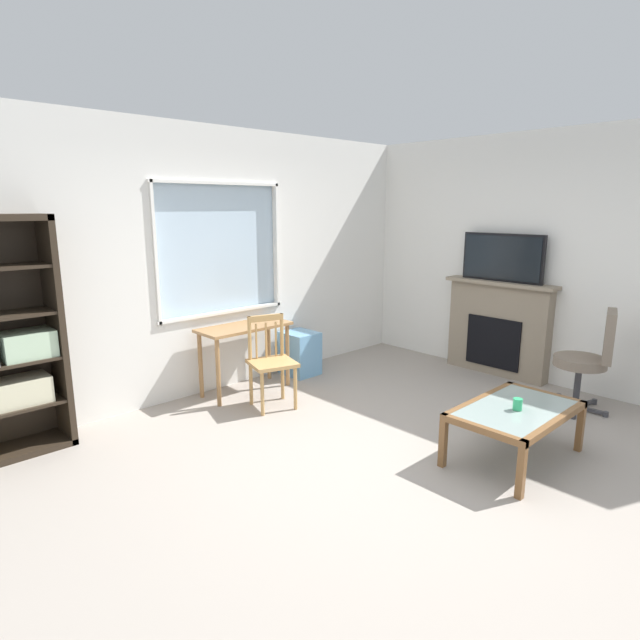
{
  "coord_description": "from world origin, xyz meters",
  "views": [
    {
      "loc": [
        -2.93,
        -2.41,
        1.95
      ],
      "look_at": [
        0.06,
        0.76,
        0.99
      ],
      "focal_mm": 29.12,
      "sensor_mm": 36.0,
      "label": 1
    }
  ],
  "objects_px": {
    "wooden_chair": "(271,361)",
    "coffee_table": "(516,414)",
    "desk_under_window": "(245,337)",
    "sippy_cup": "(518,404)",
    "office_chair": "(591,355)",
    "tv": "(502,258)",
    "fireplace": "(498,328)",
    "plastic_drawer_unit": "(300,353)"
  },
  "relations": [
    {
      "from": "plastic_drawer_unit",
      "to": "office_chair",
      "type": "bearing_deg",
      "value": -65.3
    },
    {
      "from": "desk_under_window",
      "to": "tv",
      "type": "relative_size",
      "value": 1.03
    },
    {
      "from": "desk_under_window",
      "to": "coffee_table",
      "type": "bearing_deg",
      "value": -76.76
    },
    {
      "from": "fireplace",
      "to": "office_chair",
      "type": "xyz_separation_m",
      "value": [
        -0.43,
        -1.18,
        -0.0
      ]
    },
    {
      "from": "desk_under_window",
      "to": "plastic_drawer_unit",
      "type": "distance_m",
      "value": 0.88
    },
    {
      "from": "wooden_chair",
      "to": "coffee_table",
      "type": "bearing_deg",
      "value": -72.36
    },
    {
      "from": "office_chair",
      "to": "sippy_cup",
      "type": "height_order",
      "value": "office_chair"
    },
    {
      "from": "office_chair",
      "to": "plastic_drawer_unit",
      "type": "bearing_deg",
      "value": 114.7
    },
    {
      "from": "desk_under_window",
      "to": "plastic_drawer_unit",
      "type": "relative_size",
      "value": 1.95
    },
    {
      "from": "office_chair",
      "to": "sippy_cup",
      "type": "xyz_separation_m",
      "value": [
        -1.48,
        -0.01,
        -0.09
      ]
    },
    {
      "from": "office_chair",
      "to": "tv",
      "type": "bearing_deg",
      "value": 70.79
    },
    {
      "from": "desk_under_window",
      "to": "sippy_cup",
      "type": "distance_m",
      "value": 2.78
    },
    {
      "from": "desk_under_window",
      "to": "sippy_cup",
      "type": "height_order",
      "value": "desk_under_window"
    },
    {
      "from": "tv",
      "to": "coffee_table",
      "type": "height_order",
      "value": "tv"
    },
    {
      "from": "sippy_cup",
      "to": "fireplace",
      "type": "bearing_deg",
      "value": 31.81
    },
    {
      "from": "tv",
      "to": "fireplace",
      "type": "bearing_deg",
      "value": -0.0
    },
    {
      "from": "fireplace",
      "to": "sippy_cup",
      "type": "distance_m",
      "value": 2.25
    },
    {
      "from": "desk_under_window",
      "to": "wooden_chair",
      "type": "height_order",
      "value": "wooden_chair"
    },
    {
      "from": "tv",
      "to": "office_chair",
      "type": "relative_size",
      "value": 0.96
    },
    {
      "from": "plastic_drawer_unit",
      "to": "office_chair",
      "type": "relative_size",
      "value": 0.51
    },
    {
      "from": "tv",
      "to": "office_chair",
      "type": "xyz_separation_m",
      "value": [
        -0.41,
        -1.18,
        -0.82
      ]
    },
    {
      "from": "desk_under_window",
      "to": "office_chair",
      "type": "relative_size",
      "value": 0.99
    },
    {
      "from": "wooden_chair",
      "to": "coffee_table",
      "type": "relative_size",
      "value": 0.84
    },
    {
      "from": "office_chair",
      "to": "coffee_table",
      "type": "height_order",
      "value": "office_chair"
    },
    {
      "from": "office_chair",
      "to": "desk_under_window",
      "type": "bearing_deg",
      "value": 127.51
    },
    {
      "from": "desk_under_window",
      "to": "fireplace",
      "type": "xyz_separation_m",
      "value": [
        2.51,
        -1.53,
        -0.05
      ]
    },
    {
      "from": "office_chair",
      "to": "coffee_table",
      "type": "distance_m",
      "value": 1.46
    },
    {
      "from": "sippy_cup",
      "to": "wooden_chair",
      "type": "bearing_deg",
      "value": 106.51
    },
    {
      "from": "tv",
      "to": "office_chair",
      "type": "distance_m",
      "value": 1.49
    },
    {
      "from": "plastic_drawer_unit",
      "to": "sippy_cup",
      "type": "distance_m",
      "value": 2.78
    },
    {
      "from": "sippy_cup",
      "to": "coffee_table",
      "type": "bearing_deg",
      "value": 34.48
    },
    {
      "from": "tv",
      "to": "sippy_cup",
      "type": "relative_size",
      "value": 10.66
    },
    {
      "from": "tv",
      "to": "wooden_chair",
      "type": "bearing_deg",
      "value": 158.31
    },
    {
      "from": "tv",
      "to": "sippy_cup",
      "type": "xyz_separation_m",
      "value": [
        -1.89,
        -1.19,
        -0.9
      ]
    },
    {
      "from": "plastic_drawer_unit",
      "to": "sippy_cup",
      "type": "bearing_deg",
      "value": -94.48
    },
    {
      "from": "plastic_drawer_unit",
      "to": "sippy_cup",
      "type": "xyz_separation_m",
      "value": [
        -0.22,
        -2.76,
        0.22
      ]
    },
    {
      "from": "wooden_chair",
      "to": "fireplace",
      "type": "distance_m",
      "value": 2.76
    },
    {
      "from": "fireplace",
      "to": "tv",
      "type": "relative_size",
      "value": 1.35
    },
    {
      "from": "fireplace",
      "to": "tv",
      "type": "distance_m",
      "value": 0.82
    },
    {
      "from": "wooden_chair",
      "to": "coffee_table",
      "type": "distance_m",
      "value": 2.28
    },
    {
      "from": "fireplace",
      "to": "sippy_cup",
      "type": "height_order",
      "value": "fireplace"
    },
    {
      "from": "desk_under_window",
      "to": "wooden_chair",
      "type": "relative_size",
      "value": 1.1
    }
  ]
}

